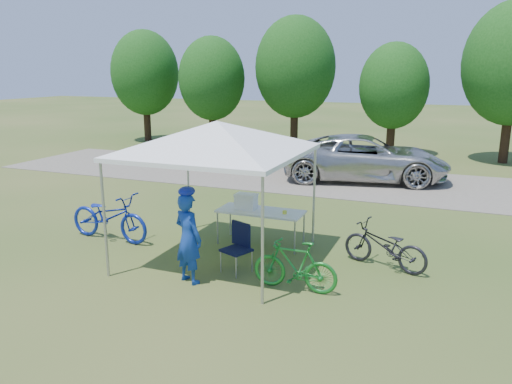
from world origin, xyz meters
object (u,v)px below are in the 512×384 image
(folding_chair, at_px, (239,243))
(bike_green, at_px, (295,265))
(bike_blue, at_px, (109,216))
(cyclist, at_px, (188,238))
(bike_dark, at_px, (385,246))
(folding_table, at_px, (261,212))
(minivan, at_px, (365,158))
(sedan, at_px, (229,146))
(cooler, at_px, (246,201))

(folding_chair, bearing_deg, bike_green, 2.29)
(folding_chair, height_order, bike_green, folding_chair)
(bike_blue, relative_size, bike_green, 1.38)
(cyclist, height_order, bike_dark, cyclist)
(folding_table, relative_size, minivan, 0.33)
(bike_blue, bearing_deg, cyclist, -112.40)
(bike_dark, bearing_deg, cyclist, -40.85)
(bike_blue, xyz_separation_m, sedan, (-1.42, 9.31, 0.18))
(bike_dark, distance_m, minivan, 7.81)
(cooler, bearing_deg, bike_blue, -161.34)
(bike_blue, height_order, bike_green, bike_blue)
(cooler, bearing_deg, bike_green, -48.50)
(bike_green, bearing_deg, cooler, -138.64)
(cooler, relative_size, cyclist, 0.28)
(cooler, xyz_separation_m, sedan, (-4.27, 8.34, -0.21))
(folding_table, height_order, bike_blue, bike_blue)
(cyclist, xyz_separation_m, sedan, (-4.15, 10.64, -0.09))
(folding_table, xyz_separation_m, sedan, (-4.60, 8.34, 0.00))
(cooler, distance_m, bike_green, 2.62)
(cooler, xyz_separation_m, minivan, (1.28, 7.25, -0.14))
(bike_dark, distance_m, sedan, 11.33)
(folding_table, bearing_deg, minivan, 82.59)
(folding_table, height_order, folding_chair, folding_chair)
(folding_table, distance_m, cooler, 0.40)
(bike_blue, bearing_deg, bike_green, -98.41)
(bike_blue, bearing_deg, sedan, 12.23)
(cyclist, relative_size, sedan, 0.38)
(cooler, distance_m, bike_dark, 3.04)
(cyclist, bearing_deg, bike_blue, -6.32)
(folding_chair, bearing_deg, cooler, 129.85)
(cyclist, bearing_deg, minivan, -78.69)
(sedan, bearing_deg, cyclist, -150.12)
(folding_chair, xyz_separation_m, cyclist, (-0.60, -0.81, 0.27))
(folding_chair, bearing_deg, bike_blue, -166.83)
(folding_table, xyz_separation_m, cyclist, (-0.46, -2.29, 0.10))
(cyclist, bearing_deg, cooler, -73.37)
(cyclist, relative_size, minivan, 0.30)
(cooler, xyz_separation_m, bike_green, (1.71, -1.93, -0.48))
(sedan, bearing_deg, bike_green, -141.23)
(cooler, distance_m, bike_blue, 3.03)
(minivan, bearing_deg, bike_blue, 142.24)
(bike_green, bearing_deg, cyclist, -78.94)
(folding_table, height_order, bike_green, bike_green)
(cooler, height_order, bike_blue, cooler)
(bike_green, bearing_deg, bike_blue, -102.13)
(folding_chair, relative_size, minivan, 0.17)
(cyclist, xyz_separation_m, bike_dark, (3.10, 1.93, -0.37))
(bike_dark, height_order, sedan, sedan)
(bike_green, xyz_separation_m, bike_dark, (1.27, 1.56, -0.01))
(folding_table, xyz_separation_m, bike_dark, (2.64, -0.36, -0.27))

